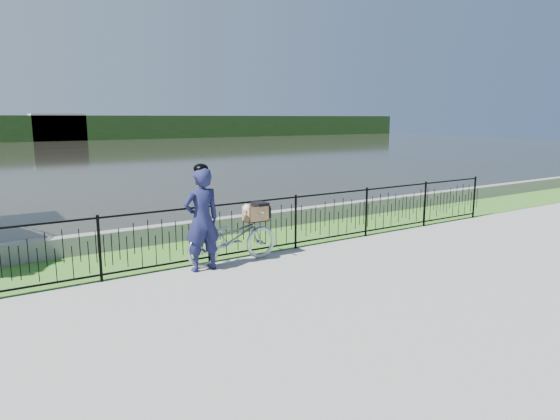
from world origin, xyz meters
TOP-DOWN VIEW (x-y plane):
  - ground at (0.00, 0.00)m, footprint 120.00×120.00m
  - grass_strip at (0.00, 2.60)m, footprint 60.00×2.00m
  - water at (0.00, 33.00)m, footprint 120.00×120.00m
  - quay_wall at (0.00, 3.60)m, footprint 60.00×0.30m
  - fence at (0.00, 1.60)m, footprint 14.00×0.06m
  - far_treeline at (0.00, 60.00)m, footprint 120.00×6.00m
  - far_building_right at (6.00, 58.50)m, footprint 6.00×3.00m
  - bicycle_rig at (-0.59, 1.40)m, footprint 1.86×0.65m
  - cyclist at (-1.29, 1.26)m, footprint 0.69×0.46m

SIDE VIEW (x-z plane):
  - ground at x=0.00m, z-range 0.00..0.00m
  - water at x=0.00m, z-range 0.00..0.00m
  - grass_strip at x=0.00m, z-range 0.00..0.01m
  - quay_wall at x=0.00m, z-range 0.00..0.40m
  - bicycle_rig at x=-0.59m, z-range -0.06..1.07m
  - fence at x=0.00m, z-range 0.00..1.15m
  - cyclist at x=-1.29m, z-range -0.01..1.92m
  - far_treeline at x=0.00m, z-range 0.00..3.00m
  - far_building_right at x=6.00m, z-range 0.00..3.20m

